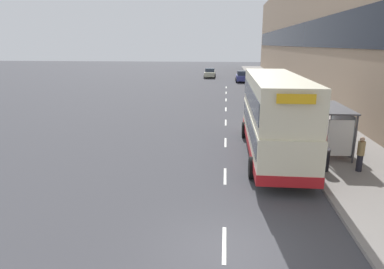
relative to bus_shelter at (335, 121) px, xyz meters
The scene contains 20 objects.
ground_plane 11.40m from the bus_shelter, 120.89° to the right, with size 220.00×220.00×0.00m, color #424247.
pavement 28.92m from the bus_shelter, 88.56° to the left, with size 5.00×93.00×0.14m.
terrace_facade 29.81m from the bus_shelter, 80.71° to the left, with size 3.10×93.00×15.43m.
lane_mark_0 11.08m from the bus_shelter, 121.90° to the right, with size 0.12×2.00×0.01m.
lane_mark_1 7.11m from the bus_shelter, 147.27° to the right, with size 0.12×2.00×0.01m.
lane_mark_2 6.34m from the bus_shelter, 162.21° to the left, with size 0.12×2.00×0.01m.
lane_mark_3 9.58m from the bus_shelter, 127.90° to the left, with size 0.12×2.00×0.01m.
lane_mark_4 14.33m from the bus_shelter, 113.98° to the left, with size 0.12×2.00×0.01m.
lane_mark_5 19.51m from the bus_shelter, 107.29° to the left, with size 0.12×2.00×0.01m.
lane_mark_6 24.85m from the bus_shelter, 103.47° to the left, with size 0.12×2.00×0.01m.
lane_mark_7 30.28m from the bus_shelter, 101.01° to the left, with size 0.12×2.00×0.01m.
bus_shelter is the anchor object (origin of this frame).
double_decker_bus_near 3.36m from the bus_shelter, behind, with size 2.85×10.89×4.30m.
car_0 44.51m from the bus_shelter, 101.30° to the left, with size 2.02×4.16×1.66m.
car_1 37.14m from the bus_shelter, 95.00° to the left, with size 2.10×4.37×1.76m.
pedestrian_at_shelter 3.96m from the bus_shelter, 82.02° to the left, with size 0.32×0.32×1.59m.
pedestrian_1 3.52m from the bus_shelter, 112.79° to the left, with size 0.33×0.33×1.68m.
pedestrian_2 1.32m from the bus_shelter, 41.29° to the right, with size 0.35×0.35×1.78m.
pedestrian_3 2.96m from the bus_shelter, 81.48° to the right, with size 0.33×0.33×1.64m.
litter_bin 3.34m from the bus_shelter, 113.13° to the right, with size 0.55×0.55×1.05m.
Camera 1 is at (-0.08, -8.81, 5.87)m, focal length 32.00 mm.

